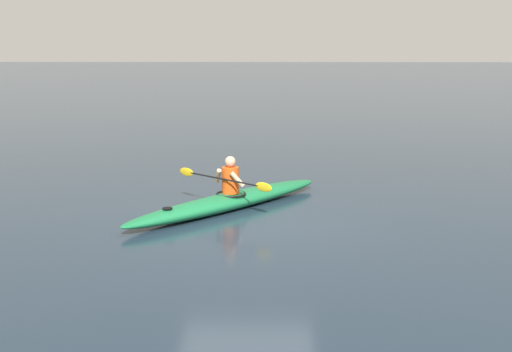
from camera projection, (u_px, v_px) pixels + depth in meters
The scene contains 3 objects.
ground_plane at pixel (247, 225), 12.31m from camera, with size 160.00×160.00×0.00m, color #1E2D3D.
kayak at pixel (229, 201), 13.39m from camera, with size 3.94×4.30×0.31m.
kayaker at pixel (229, 178), 13.31m from camera, with size 1.88×1.69×0.73m.
Camera 1 is at (-0.34, 11.89, 3.30)m, focal length 48.31 mm.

